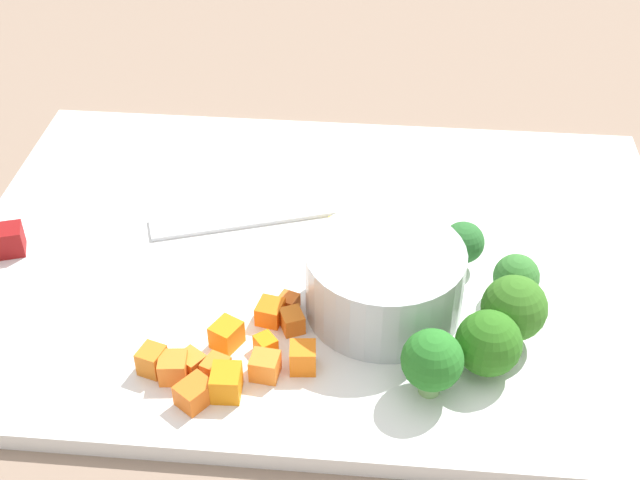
{
  "coord_description": "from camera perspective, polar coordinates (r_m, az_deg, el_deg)",
  "views": [
    {
      "loc": [
        -0.04,
        0.46,
        0.38
      ],
      "look_at": [
        0.0,
        0.0,
        0.02
      ],
      "focal_mm": 48.3,
      "sensor_mm": 36.0,
      "label": 1
    }
  ],
  "objects": [
    {
      "name": "carrot_dice_11",
      "position": [
        0.51,
        -6.91,
        -8.44
      ],
      "size": [
        0.02,
        0.02,
        0.01
      ],
      "primitive_type": "cube",
      "rotation": [
        0.0,
        0.0,
        2.76
      ],
      "color": "orange",
      "rests_on": "cutting_board"
    },
    {
      "name": "broccoli_floret_0",
      "position": [
        0.58,
        9.47,
        -0.21
      ],
      "size": [
        0.03,
        0.03,
        0.03
      ],
      "color": "#82BD6D",
      "rests_on": "cutting_board"
    },
    {
      "name": "broccoli_floret_1",
      "position": [
        0.56,
        12.87,
        -2.44
      ],
      "size": [
        0.03,
        0.03,
        0.03
      ],
      "color": "#8BB855",
      "rests_on": "cutting_board"
    },
    {
      "name": "cutting_board",
      "position": [
        0.6,
        -0.0,
        -1.21
      ],
      "size": [
        0.49,
        0.35,
        0.01
      ],
      "primitive_type": "cube",
      "color": "white",
      "rests_on": "ground_plane"
    },
    {
      "name": "broccoli_floret_4",
      "position": [
        0.53,
        12.73,
        -4.47
      ],
      "size": [
        0.04,
        0.04,
        0.04
      ],
      "color": "#81BB69",
      "rests_on": "cutting_board"
    },
    {
      "name": "prep_bowl",
      "position": [
        0.54,
        4.29,
        -2.7
      ],
      "size": [
        0.1,
        0.1,
        0.05
      ],
      "primitive_type": "cylinder",
      "color": "silver",
      "rests_on": "cutting_board"
    },
    {
      "name": "pepper_dice_1",
      "position": [
        0.59,
        1.46,
        -0.21
      ],
      "size": [
        0.02,
        0.02,
        0.02
      ],
      "primitive_type": "cube",
      "rotation": [
        0.0,
        0.0,
        1.69
      ],
      "color": "yellow",
      "rests_on": "cutting_board"
    },
    {
      "name": "carrot_dice_0",
      "position": [
        0.55,
        -2.12,
        -4.14
      ],
      "size": [
        0.01,
        0.02,
        0.01
      ],
      "primitive_type": "cube",
      "rotation": [
        0.0,
        0.0,
        1.21
      ],
      "color": "orange",
      "rests_on": "cutting_board"
    },
    {
      "name": "carrot_dice_2",
      "position": [
        0.51,
        -11.07,
        -7.82
      ],
      "size": [
        0.02,
        0.02,
        0.02
      ],
      "primitive_type": "cube",
      "rotation": [
        0.0,
        0.0,
        1.27
      ],
      "color": "orange",
      "rests_on": "cutting_board"
    },
    {
      "name": "carrot_dice_10",
      "position": [
        0.51,
        -9.7,
        -8.34
      ],
      "size": [
        0.02,
        0.02,
        0.02
      ],
      "primitive_type": "cube",
      "rotation": [
        0.0,
        0.0,
        0.11
      ],
      "color": "orange",
      "rests_on": "cutting_board"
    },
    {
      "name": "carrot_dice_3",
      "position": [
        0.52,
        -6.21,
        -6.27
      ],
      "size": [
        0.02,
        0.02,
        0.02
      ],
      "primitive_type": "cube",
      "rotation": [
        0.0,
        0.0,
        1.08
      ],
      "color": "orange",
      "rests_on": "cutting_board"
    },
    {
      "name": "chef_knife",
      "position": [
        0.62,
        -15.79,
        0.39
      ],
      "size": [
        0.31,
        0.12,
        0.02
      ],
      "rotation": [
        0.0,
        0.0,
        3.47
      ],
      "color": "silver",
      "rests_on": "cutting_board"
    },
    {
      "name": "carrot_dice_6",
      "position": [
        0.49,
        -8.31,
        -10.02
      ],
      "size": [
        0.02,
        0.02,
        0.01
      ],
      "primitive_type": "cube",
      "rotation": [
        0.0,
        0.0,
        0.93
      ],
      "color": "orange",
      "rests_on": "cutting_board"
    },
    {
      "name": "carrot_dice_12",
      "position": [
        0.54,
        -3.32,
        -4.78
      ],
      "size": [
        0.02,
        0.02,
        0.01
      ],
      "primitive_type": "cube",
      "rotation": [
        0.0,
        0.0,
        2.94
      ],
      "color": "orange",
      "rests_on": "cutting_board"
    },
    {
      "name": "carrot_dice_9",
      "position": [
        0.51,
        -1.37,
        -7.79
      ],
      "size": [
        0.02,
        0.02,
        0.02
      ],
      "primitive_type": "cube",
      "rotation": [
        0.0,
        0.0,
        1.66
      ],
      "color": "orange",
      "rests_on": "cutting_board"
    },
    {
      "name": "carrot_dice_1",
      "position": [
        0.5,
        -6.23,
        -9.37
      ],
      "size": [
        0.02,
        0.02,
        0.02
      ],
      "primitive_type": "cube",
      "rotation": [
        0.0,
        0.0,
        1.61
      ],
      "color": "orange",
      "rests_on": "cutting_board"
    },
    {
      "name": "broccoli_floret_2",
      "position": [
        0.51,
        11.1,
        -6.76
      ],
      "size": [
        0.04,
        0.04,
        0.04
      ],
      "color": "#8BAC63",
      "rests_on": "cutting_board"
    },
    {
      "name": "ground_plane",
      "position": [
        0.6,
        -0.0,
        -1.65
      ],
      "size": [
        4.0,
        4.0,
        0.0
      ],
      "primitive_type": "plane",
      "color": "#86705E"
    },
    {
      "name": "carrot_dice_8",
      "position": [
        0.5,
        -3.67,
        -8.33
      ],
      "size": [
        0.02,
        0.02,
        0.01
      ],
      "primitive_type": "cube",
      "rotation": [
        0.0,
        0.0,
        1.45
      ],
      "color": "orange",
      "rests_on": "cutting_board"
    },
    {
      "name": "broccoli_floret_3",
      "position": [
        0.49,
        7.44,
        -7.97
      ],
      "size": [
        0.04,
        0.04,
        0.04
      ],
      "color": "#81B268",
      "rests_on": "cutting_board"
    },
    {
      "name": "carrot_dice_5",
      "position": [
        0.51,
        -8.51,
        -8.01
      ],
      "size": [
        0.02,
        0.02,
        0.01
      ],
      "primitive_type": "cube",
      "rotation": [
        0.0,
        0.0,
        2.53
      ],
      "color": "orange",
      "rests_on": "cutting_board"
    },
    {
      "name": "pepper_dice_0",
      "position": [
        0.6,
        1.39,
        0.84
      ],
      "size": [
        0.02,
        0.02,
        0.01
      ],
      "primitive_type": "cube",
      "rotation": [
        0.0,
        0.0,
        2.18
      ],
      "color": "yellow",
      "rests_on": "cutting_board"
    },
    {
      "name": "pepper_dice_3",
      "position": [
        0.6,
        2.75,
        0.4
      ],
      "size": [
        0.03,
        0.02,
        0.01
      ],
      "primitive_type": "cube",
      "rotation": [
        0.0,
        0.0,
        1.3
      ],
      "color": "yellow",
      "rests_on": "cutting_board"
    },
    {
      "name": "carrot_dice_7",
      "position": [
        0.52,
        -3.62,
        -6.92
      ],
      "size": [
        0.02,
        0.02,
        0.01
      ],
      "primitive_type": "cube",
      "rotation": [
        0.0,
        0.0,
        0.68
      ],
      "color": "orange",
      "rests_on": "cutting_board"
    },
    {
      "name": "carrot_dice_4",
      "position": [
        0.53,
        -1.85,
        -5.39
      ],
      "size": [
        0.02,
        0.02,
        0.01
      ],
      "primitive_type": "cube",
      "rotation": [
        0.0,
        0.0,
        1.99
      ],
      "color": "orange",
      "rests_on": "cutting_board"
    },
    {
      "name": "pepper_dice_2",
      "position": [
        0.6,
        5.88,
        -0.07
      ],
      "size": [
        0.01,
        0.01,
        0.01
      ],
      "primitive_type": "cube",
      "rotation": [
        0.0,
        0.0,
        1.54
      ],
      "color": "yellow",
      "rests_on": "cutting_board"
    }
  ]
}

